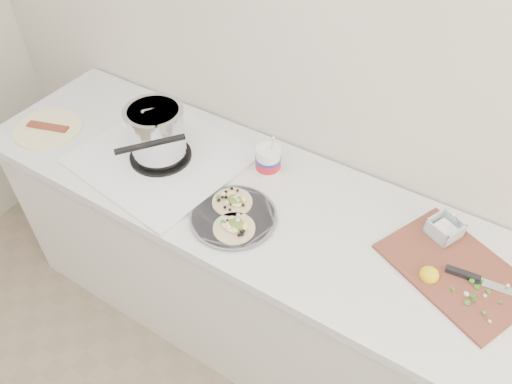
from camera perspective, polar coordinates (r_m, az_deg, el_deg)
The scene contains 6 objects.
counter at distance 2.13m, azimuth 1.90°, elevation -9.58°, with size 2.44×0.66×0.90m.
stove at distance 1.93m, azimuth -11.11°, elevation 5.74°, with size 0.66×0.62×0.28m.
taco_plate at distance 1.72m, azimuth -2.62°, elevation -2.61°, with size 0.31×0.31×0.04m.
tub at distance 1.86m, azimuth 1.44°, elevation 3.80°, with size 0.10×0.10×0.22m.
cutboard at distance 1.70m, azimuth 22.03°, elevation -7.76°, with size 0.52×0.46×0.07m.
bacon_plate at distance 2.27m, azimuth -22.65°, elevation 6.72°, with size 0.28×0.28×0.02m.
Camera 1 is at (0.61, 0.34, 2.18)m, focal length 35.00 mm.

